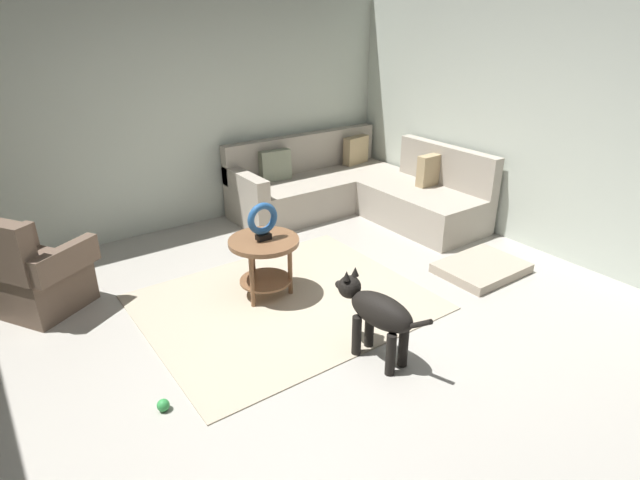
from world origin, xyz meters
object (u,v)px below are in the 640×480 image
at_px(sectional_couch, 355,191).
at_px(torus_sculpture, 263,220).
at_px(side_table, 264,253).
at_px(armchair, 34,276).
at_px(dog_toy_ball, 163,405).
at_px(dog, 376,312).
at_px(dog_bed_mat, 481,268).

xyz_separation_m(sectional_couch, torus_sculpture, (-1.91, -1.11, 0.42)).
bearing_deg(torus_sculpture, side_table, 90.00).
relative_size(armchair, dog_toy_ball, 12.48).
relative_size(torus_sculpture, dog_toy_ball, 4.08).
bearing_deg(side_table, sectional_couch, 30.18).
distance_m(sectional_couch, dog, 2.90).
height_order(sectional_couch, dog_bed_mat, sectional_couch).
bearing_deg(dog_toy_ball, dog_bed_mat, 0.75).
bearing_deg(dog_bed_mat, torus_sculpture, 156.45).
relative_size(side_table, dog_toy_ball, 7.51).
bearing_deg(dog, dog_toy_ball, 157.49).
bearing_deg(side_table, dog_bed_mat, -23.55).
relative_size(sectional_couch, dog_bed_mat, 2.81).
height_order(armchair, dog, armchair).
distance_m(torus_sculpture, dog, 1.28).
height_order(armchair, dog_bed_mat, armchair).
relative_size(armchair, dog, 1.18).
distance_m(sectional_couch, torus_sculpture, 2.25).
distance_m(armchair, dog, 2.81).
bearing_deg(armchair, side_table, 29.62).
distance_m(sectional_couch, dog_toy_ball, 3.73).
bearing_deg(sectional_couch, dog, -126.38).
bearing_deg(dog_toy_ball, sectional_couch, 32.05).
height_order(sectional_couch, torus_sculpture, sectional_couch).
distance_m(dog_bed_mat, dog_toy_ball, 3.14).
bearing_deg(dog_toy_ball, dog, -13.95).
relative_size(torus_sculpture, dog, 0.39).
distance_m(armchair, side_table, 1.88).
bearing_deg(dog_toy_ball, side_table, 34.77).
relative_size(sectional_couch, side_table, 3.75).
bearing_deg(dog, side_table, 90.19).
bearing_deg(dog_bed_mat, sectional_couch, 89.64).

